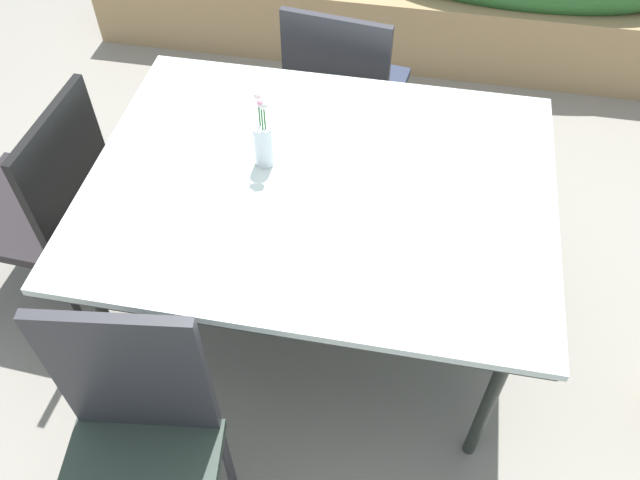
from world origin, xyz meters
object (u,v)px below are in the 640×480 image
Objects in this scene: chair_near_left at (135,447)px; chair_far_side at (344,88)px; dining_table at (320,193)px; chair_end_left at (44,199)px; flower_vase at (263,140)px.

chair_far_side is at bearing -106.89° from chair_near_left.
chair_end_left reaches higher than dining_table.
chair_far_side is 1.73m from chair_near_left.
flower_vase is at bearing -83.07° from chair_end_left.
flower_vase reaches higher than chair_end_left.
dining_table is 1.59× the size of chair_far_side.
flower_vase is at bearing -92.17° from chair_far_side.
chair_near_left is at bearing -92.05° from chair_far_side.
chair_far_side reaches higher than dining_table.
chair_end_left is at bearing -131.01° from chair_far_side.
chair_near_left reaches higher than chair_end_left.
chair_end_left is 1.09m from chair_near_left.
chair_near_left is at bearing -99.48° from flower_vase.
flower_vase is (-0.14, -0.80, 0.37)m from chair_far_side.
chair_end_left is 0.91× the size of chair_near_left.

